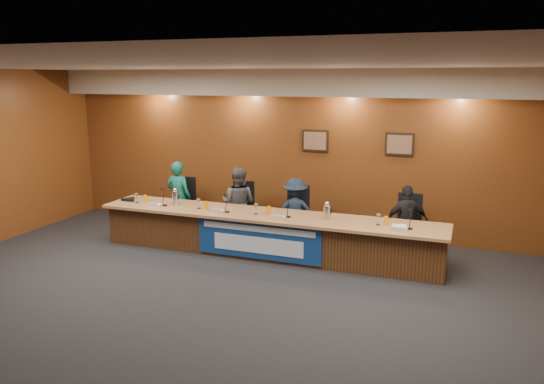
{
  "coord_description": "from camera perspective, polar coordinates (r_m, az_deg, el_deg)",
  "views": [
    {
      "loc": [
        3.19,
        -5.88,
        3.06
      ],
      "look_at": [
        -0.03,
        2.73,
        1.06
      ],
      "focal_mm": 35.0,
      "sensor_mm": 36.0,
      "label": 1
    }
  ],
  "objects": [
    {
      "name": "water_glass_d",
      "position": [
        8.58,
        11.36,
        -2.93
      ],
      "size": [
        0.08,
        0.08,
        0.18
      ],
      "primitive_type": "cylinder",
      "color": "silver",
      "rests_on": "dais_top"
    },
    {
      "name": "juice_glass_c",
      "position": [
        9.05,
        -0.36,
        -1.99
      ],
      "size": [
        0.06,
        0.06,
        0.15
      ],
      "primitive_type": "cylinder",
      "color": "#FB8E00",
      "rests_on": "dais_top"
    },
    {
      "name": "office_chair_c",
      "position": [
        9.87,
        2.67,
        -2.87
      ],
      "size": [
        0.56,
        0.56,
        0.08
      ],
      "primitive_type": "cube",
      "rotation": [
        0.0,
        0.0,
        0.17
      ],
      "color": "black",
      "rests_on": "floor"
    },
    {
      "name": "panelist_c",
      "position": [
        9.74,
        2.49,
        -2.18
      ],
      "size": [
        0.91,
        0.69,
        1.25
      ],
      "primitive_type": "imported",
      "rotation": [
        0.0,
        0.0,
        3.44
      ],
      "color": "#142134",
      "rests_on": "floor"
    },
    {
      "name": "carafe_right",
      "position": [
        8.81,
        5.93,
        -2.18
      ],
      "size": [
        0.13,
        0.13,
        0.23
      ],
      "primitive_type": "cylinder",
      "color": "silver",
      "rests_on": "dais_top"
    },
    {
      "name": "microphone_a",
      "position": [
        9.89,
        -11.43,
        -1.4
      ],
      "size": [
        0.07,
        0.07,
        0.02
      ],
      "primitive_type": "cylinder",
      "color": "black",
      "rests_on": "dais_top"
    },
    {
      "name": "nameplate_a",
      "position": [
        9.86,
        -12.69,
        -1.28
      ],
      "size": [
        0.24,
        0.08,
        0.1
      ],
      "primitive_type": "cube",
      "rotation": [
        0.31,
        0.0,
        0.0
      ],
      "color": "white",
      "rests_on": "dais_top"
    },
    {
      "name": "water_glass_a",
      "position": [
        10.23,
        -14.36,
        -0.63
      ],
      "size": [
        0.08,
        0.08,
        0.18
      ],
      "primitive_type": "cylinder",
      "color": "silver",
      "rests_on": "dais_top"
    },
    {
      "name": "microphone_b",
      "position": [
        9.25,
        -4.81,
        -2.13
      ],
      "size": [
        0.07,
        0.07,
        0.02
      ],
      "primitive_type": "cylinder",
      "color": "black",
      "rests_on": "dais_top"
    },
    {
      "name": "panelist_b",
      "position": [
        10.12,
        -3.64,
        -1.23
      ],
      "size": [
        0.7,
        0.55,
        1.39
      ],
      "primitive_type": "imported",
      "rotation": [
        0.0,
        0.0,
        3.18
      ],
      "color": "#47484B",
      "rests_on": "floor"
    },
    {
      "name": "juice_glass_b",
      "position": [
        9.47,
        -7.12,
        -1.44
      ],
      "size": [
        0.06,
        0.06,
        0.15
      ],
      "primitive_type": "cylinder",
      "color": "#FB8E00",
      "rests_on": "dais_top"
    },
    {
      "name": "nameplate_b",
      "position": [
        9.25,
        -6.12,
        -1.95
      ],
      "size": [
        0.24,
        0.08,
        0.1
      ],
      "primitive_type": "cube",
      "rotation": [
        0.31,
        0.0,
        0.0
      ],
      "color": "white",
      "rests_on": "dais_top"
    },
    {
      "name": "water_glass_b",
      "position": [
        9.55,
        -7.88,
        -1.26
      ],
      "size": [
        0.08,
        0.08,
        0.18
      ],
      "primitive_type": "cylinder",
      "color": "silver",
      "rests_on": "dais_top"
    },
    {
      "name": "banner_text_lower",
      "position": [
        8.91,
        -1.54,
        -5.74
      ],
      "size": [
        1.6,
        0.01,
        0.28
      ],
      "primitive_type": "cube",
      "color": "silver",
      "rests_on": "banner"
    },
    {
      "name": "wall_back",
      "position": [
        10.48,
        2.58,
        4.29
      ],
      "size": [
        10.0,
        0.04,
        3.2
      ],
      "primitive_type": "cube",
      "color": "#5F3014",
      "rests_on": "floor"
    },
    {
      "name": "office_chair_a",
      "position": [
        10.84,
        -9.69,
        -1.65
      ],
      "size": [
        0.5,
        0.5,
        0.08
      ],
      "primitive_type": "cube",
      "rotation": [
        0.0,
        0.0,
        0.04
      ],
      "color": "black",
      "rests_on": "floor"
    },
    {
      "name": "carafe_left",
      "position": [
        9.87,
        -10.36,
        -0.65
      ],
      "size": [
        0.11,
        0.11,
        0.26
      ],
      "primitive_type": "cylinder",
      "color": "silver",
      "rests_on": "dais_top"
    },
    {
      "name": "banner_text_upper",
      "position": [
        8.83,
        -1.55,
        -4.01
      ],
      "size": [
        2.0,
        0.01,
        0.1
      ],
      "primitive_type": "cube",
      "color": "silver",
      "rests_on": "banner"
    },
    {
      "name": "paper_stack",
      "position": [
        8.58,
        13.55,
        -3.65
      ],
      "size": [
        0.26,
        0.33,
        0.01
      ],
      "primitive_type": "cube",
      "rotation": [
        0.0,
        0.0,
        0.14
      ],
      "color": "white",
      "rests_on": "dais_top"
    },
    {
      "name": "water_glass_c",
      "position": [
        9.08,
        -1.73,
        -1.84
      ],
      "size": [
        0.08,
        0.08,
        0.18
      ],
      "primitive_type": "cylinder",
      "color": "silver",
      "rests_on": "dais_top"
    },
    {
      "name": "soffit",
      "position": [
        10.15,
        2.21,
        11.67
      ],
      "size": [
        10.0,
        0.5,
        0.5
      ],
      "primitive_type": "cube",
      "color": "beige",
      "rests_on": "wall_back"
    },
    {
      "name": "dais_top",
      "position": [
        9.13,
        -0.67,
        -2.51
      ],
      "size": [
        6.1,
        0.95,
        0.05
      ],
      "primitive_type": "cube",
      "color": "#9E6C43",
      "rests_on": "dais_body"
    },
    {
      "name": "speakerphone",
      "position": [
        10.43,
        -15.07,
        -0.78
      ],
      "size": [
        0.32,
        0.32,
        0.05
      ],
      "primitive_type": "cylinder",
      "color": "black",
      "rests_on": "dais_top"
    },
    {
      "name": "panelist_d",
      "position": [
        9.34,
        14.29,
        -3.13
      ],
      "size": [
        0.81,
        0.59,
        1.27
      ],
      "primitive_type": "imported",
      "rotation": [
        0.0,
        0.0,
        3.56
      ],
      "color": "black",
      "rests_on": "floor"
    },
    {
      "name": "banner",
      "position": [
        8.9,
        -1.51,
        -5.22
      ],
      "size": [
        2.2,
        0.02,
        0.65
      ],
      "primitive_type": "cube",
      "color": "navy",
      "rests_on": "dais_body"
    },
    {
      "name": "juice_glass_d",
      "position": [
        8.59,
        12.16,
        -3.06
      ],
      "size": [
        0.06,
        0.06,
        0.15
      ],
      "primitive_type": "cylinder",
      "color": "#FB8E00",
      "rests_on": "dais_top"
    },
    {
      "name": "panelist_a",
      "position": [
        10.7,
        -10.0,
        -0.53
      ],
      "size": [
        0.54,
        0.37,
        1.44
      ],
      "primitive_type": "imported",
      "rotation": [
        0.0,
        0.0,
        3.1
      ],
      "color": "#11574C",
      "rests_on": "floor"
    },
    {
      "name": "office_chair_b",
      "position": [
        10.26,
        -3.4,
        -2.28
      ],
      "size": [
        0.53,
        0.53,
        0.08
      ],
      "primitive_type": "cube",
      "rotation": [
        0.0,
        0.0,
        0.1
      ],
      "color": "black",
      "rests_on": "floor"
    },
    {
      "name": "dais_body",
      "position": [
        9.28,
        -0.55,
        -4.68
      ],
      "size": [
        6.0,
        0.8,
        0.7
      ],
      "primitive_type": "cube",
      "color": "#492913",
      "rests_on": "floor"
    },
    {
      "name": "ceiling",
      "position": [
        6.69,
        -8.21,
        13.39
      ],
      "size": [
        10.0,
        8.0,
        0.04
      ],
      "primitive_type": "cube",
      "color": "silver",
      "rests_on": "wall_back"
    },
    {
      "name": "office_chair_d",
      "position": [
        9.47,
        14.31,
        -3.89
      ],
      "size": [
        0.5,
        0.5,
        0.08
      ],
      "primitive_type": "cube",
      "rotation": [
        0.0,
        0.0,
        -0.04
      ],
      "color": "black",
      "rests_on": "floor"
    },
    {
      "name": "microphone_d",
      "position": [
        8.48,
        14.64,
        -3.84
      ],
      "size": [
        0.07,
        0.07,
        0.02
      ],
      "primitive_type": "cylinder",
      "color": "black",
      "rests_on": "dais_top"
    },
    {
      "name": "wall_photo_right",
      "position": [
        10.0,
        13.56,
        5.01
      ],
      "size": [
        0.52,
        0.04,
        0.42
      ],
      "primitive_type": "cube",
      "color": "black",
      "rests_on": "wall_back"
    },
    {
      "name": "floor",
      "position": [
        7.36,
        -7.43,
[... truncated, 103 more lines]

